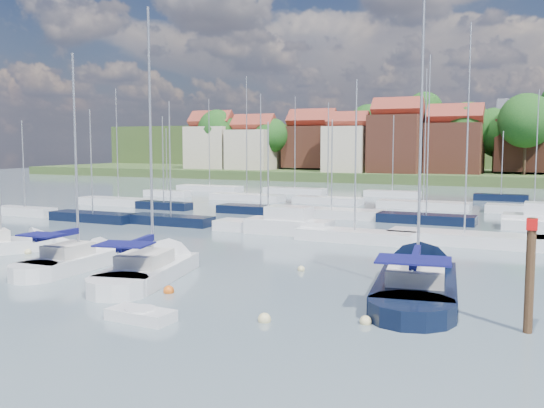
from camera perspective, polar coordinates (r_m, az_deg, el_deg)
The scene contains 14 objects.
ground at distance 66.37m, azimuth 12.76°, elevation -0.73°, with size 260.00×260.00×0.00m, color #4C5E68.
sailboat_left at distance 37.97m, azimuth -17.14°, elevation -5.03°, with size 2.87×9.91×13.47m.
sailboat_centre at distance 34.80m, azimuth -10.53°, elevation -5.86°, with size 5.45×11.95×15.72m.
sailboat_navy at distance 32.20m, azimuth 13.62°, elevation -6.88°, with size 5.77×14.28×19.11m.
sailboat_far at distance 44.66m, azimuth -23.34°, elevation -3.70°, with size 7.26×9.89×13.22m.
tender at distance 25.92m, azimuth -12.24°, elevation -10.18°, with size 2.87×1.44×0.61m.
timber_piling at distance 25.50m, azimuth 23.03°, elevation -8.20°, with size 0.40×0.40×6.72m.
buoy_c at distance 30.35m, azimuth -9.69°, elevation -8.24°, with size 0.53×0.53×0.53m, color #D85914.
buoy_d at distance 25.26m, azimuth -0.72°, elevation -11.02°, with size 0.55×0.55×0.55m, color beige.
buoy_e at distance 34.95m, azimuth 2.75°, elevation -6.31°, with size 0.41×0.41×0.41m, color beige.
buoy_f at distance 25.26m, azimuth 8.79°, elevation -11.09°, with size 0.49×0.49×0.49m, color beige.
buoy_g at distance 43.32m, azimuth -21.98°, elevation -4.38°, with size 0.46×0.46×0.46m, color beige.
marina_field at distance 61.21m, azimuth 13.54°, elevation -0.87°, with size 79.62×41.41×15.93m.
far_shore_town at distance 157.60m, azimuth 20.85°, elevation 4.37°, with size 212.46×90.00×22.27m.
Camera 1 is at (13.98, -24.47, 7.27)m, focal length 40.00 mm.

